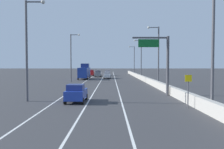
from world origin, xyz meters
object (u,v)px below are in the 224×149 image
object	(u,v)px
lamp_post_right_third	(140,56)
lamp_post_right_fourth	(134,59)
car_white_1	(107,75)
car_blue_4	(76,93)
box_truck	(84,72)
overhead_sign_gantry	(162,58)
car_red_3	(91,73)
lamp_post_left_near	(29,44)
car_silver_0	(107,73)
speed_advisory_sign	(188,89)
lamp_post_right_near	(210,38)
lamp_post_right_second	(157,52)
car_gray_2	(98,74)
lamp_post_left_mid	(72,55)

from	to	relation	value
lamp_post_right_third	lamp_post_right_fourth	bearing A→B (deg)	89.07
lamp_post_right_third	car_white_1	xyz separation A→B (m)	(-9.16, 1.27, -5.18)
lamp_post_right_third	car_blue_4	world-z (taller)	lamp_post_right_third
box_truck	lamp_post_right_third	bearing A→B (deg)	9.48
overhead_sign_gantry	car_red_3	distance (m)	52.81
lamp_post_right_third	lamp_post_left_near	xyz separation A→B (m)	(-16.80, -40.77, 0.00)
car_blue_4	car_silver_0	bearing A→B (deg)	87.56
speed_advisory_sign	lamp_post_right_third	xyz separation A→B (m)	(1.21, 44.87, 4.35)
car_red_3	lamp_post_right_near	bearing A→B (deg)	-76.68
car_white_1	box_truck	world-z (taller)	box_truck
overhead_sign_gantry	lamp_post_right_third	xyz separation A→B (m)	(1.65, 35.83, 1.38)
box_truck	lamp_post_right_fourth	bearing A→B (deg)	59.02
lamp_post_right_fourth	lamp_post_left_near	bearing A→B (deg)	-104.99
lamp_post_right_fourth	lamp_post_right_second	bearing A→B (deg)	-90.31
car_gray_2	car_red_3	xyz separation A→B (m)	(-2.68, 6.33, 0.01)
lamp_post_right_second	box_truck	distance (m)	26.21
lamp_post_left_mid	car_silver_0	xyz separation A→B (m)	(7.49, 29.49, -5.13)
overhead_sign_gantry	lamp_post_right_near	xyz separation A→B (m)	(1.55, -10.93, 1.38)
overhead_sign_gantry	lamp_post_right_fourth	bearing A→B (deg)	88.03
speed_advisory_sign	car_red_3	distance (m)	61.57
lamp_post_right_third	car_blue_4	size ratio (longest dim) A/B	2.63
car_silver_0	overhead_sign_gantry	bearing A→B (deg)	-81.74
lamp_post_right_near	lamp_post_right_second	size ratio (longest dim) A/B	1.00
speed_advisory_sign	car_blue_4	xyz separation A→B (m)	(-10.55, 3.62, -0.82)
lamp_post_right_fourth	car_silver_0	world-z (taller)	lamp_post_right_fourth
lamp_post_left_near	lamp_post_left_mid	xyz separation A→B (m)	(0.03, 28.06, 0.00)
car_blue_4	lamp_post_right_fourth	bearing A→B (deg)	79.36
car_red_3	lamp_post_right_third	bearing A→B (deg)	-45.78
lamp_post_left_near	box_truck	xyz separation A→B (m)	(1.62, 38.23, -4.21)
lamp_post_left_mid	car_gray_2	distance (m)	22.64
lamp_post_left_mid	car_silver_0	bearing A→B (deg)	75.76
box_truck	speed_advisory_sign	bearing A→B (deg)	-71.74
lamp_post_right_fourth	car_gray_2	size ratio (longest dim) A/B	2.54
lamp_post_right_second	car_silver_0	world-z (taller)	lamp_post_right_second
lamp_post_right_fourth	car_blue_4	size ratio (longest dim) A/B	2.63
lamp_post_left_near	car_white_1	size ratio (longest dim) A/B	2.37
lamp_post_right_second	lamp_post_right_fourth	size ratio (longest dim) A/B	1.00
speed_advisory_sign	lamp_post_right_fourth	size ratio (longest dim) A/B	0.28
car_gray_2	car_blue_4	distance (m)	50.11
overhead_sign_gantry	car_gray_2	distance (m)	46.04
lamp_post_left_mid	box_truck	size ratio (longest dim) A/B	1.29
car_red_3	lamp_post_left_near	bearing A→B (deg)	-92.07
lamp_post_right_fourth	car_blue_4	world-z (taller)	lamp_post_right_fourth
lamp_post_right_second	car_blue_4	distance (m)	22.08
car_silver_0	speed_advisory_sign	bearing A→B (deg)	-82.54
lamp_post_right_second	lamp_post_left_mid	world-z (taller)	same
overhead_sign_gantry	box_truck	world-z (taller)	overhead_sign_gantry
lamp_post_right_second	car_blue_4	size ratio (longest dim) A/B	2.63
lamp_post_right_second	lamp_post_left_near	xyz separation A→B (m)	(-16.93, -17.38, 0.00)
lamp_post_right_fourth	overhead_sign_gantry	bearing A→B (deg)	-91.97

